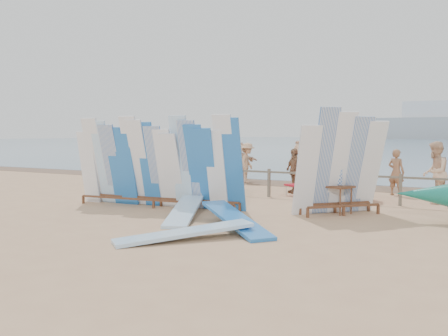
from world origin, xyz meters
The scene contains 24 objects.
ground centered at (0.00, 0.00, 0.00)m, with size 160.00×160.00×0.00m, color tan.
wet_sand_strip centered at (0.00, 7.20, 0.00)m, with size 40.00×2.60×0.01m, color brown.
distant_ship centered at (-12.00, 180.00, 5.31)m, with size 45.00×8.00×14.00m.
fence centered at (0.00, 3.00, 0.63)m, with size 12.08×0.08×0.90m.
main_surfboard_rack centered at (-1.81, -0.50, 1.13)m, with size 5.05×1.22×2.51m.
side_surfboard_rack centered at (2.88, 0.77, 1.20)m, with size 2.11×2.09×2.67m.
vendor_table centered at (2.71, 0.89, 0.38)m, with size 1.03×0.89×1.14m.
flat_board_a centered at (-0.24, -1.54, 0.00)m, with size 0.56×2.70×0.07m, color #91C3E9.
flat_board_b centered at (1.03, -3.47, 0.00)m, with size 0.56×2.70×0.07m, color #91C3E9.
flat_board_d centered at (1.42, -2.09, 0.00)m, with size 0.56×2.70×0.07m, color blue.
beach_chair_left centered at (0.72, 3.66, 0.28)m, with size 0.85×0.86×0.96m.
beach_chair_right centered at (1.72, 4.28, 0.28)m, with size 0.66×0.68×0.96m.
stroller centered at (2.96, 3.51, 0.41)m, with size 0.64×0.82×1.01m.
beachgoer_2 centered at (-2.86, 3.60, 0.86)m, with size 0.84×0.40×1.73m, color beige.
beachgoer_8 centered at (4.79, 3.96, 0.90)m, with size 0.88×0.42×1.80m, color beige.
beachgoer_0 centered at (-4.38, 5.37, 0.86)m, with size 0.84×0.40×1.72m, color tan.
beachgoer_7 centered at (3.53, 5.29, 0.76)m, with size 0.56×0.31×1.53m, color #8C6042.
beachgoer_3 centered at (-2.54, 6.64, 0.83)m, with size 1.07×0.44×1.65m, color tan.
beachgoer_5 centered at (0.09, 5.76, 0.90)m, with size 1.67×0.54×1.80m, color beige.
beachgoer_1 centered at (-2.74, 5.57, 0.93)m, with size 0.68×0.37×1.86m, color #8C6042.
beachgoer_extra_1 centered at (-6.74, 5.91, 0.77)m, with size 0.90×0.39×1.53m, color #8C6042.
beachgoer_6 centered at (1.85, 5.08, 0.83)m, with size 0.81×0.39×1.66m, color tan.
beachgoer_4 centered at (0.37, 4.29, 0.76)m, with size 0.90×0.39×1.53m, color #8C6042.
beachgoer_11 centered at (-3.20, 7.21, 0.84)m, with size 1.56×0.51×1.69m, color beige.
Camera 1 is at (5.98, -10.95, 2.02)m, focal length 38.00 mm.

